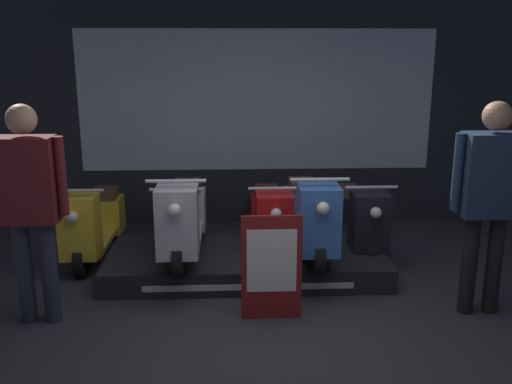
# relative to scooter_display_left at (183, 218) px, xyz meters

# --- Properties ---
(ground_plane) EXTENTS (30.00, 30.00, 0.00)m
(ground_plane) POSITION_rel_scooter_display_left_xyz_m (0.79, -1.43, -0.59)
(ground_plane) COLOR #2D2D33
(shop_wall_back) EXTENTS (7.83, 0.09, 3.20)m
(shop_wall_back) POSITION_rel_scooter_display_left_xyz_m (0.79, 1.73, 1.01)
(shop_wall_back) COLOR #23282D
(shop_wall_back) RESTS_ON ground_plane
(display_platform) EXTENTS (2.73, 1.14, 0.23)m
(display_platform) POSITION_rel_scooter_display_left_xyz_m (0.61, 0.01, -0.47)
(display_platform) COLOR black
(display_platform) RESTS_ON ground_plane
(scooter_display_left) EXTENTS (0.51, 1.65, 0.89)m
(scooter_display_left) POSITION_rel_scooter_display_left_xyz_m (0.00, 0.00, 0.00)
(scooter_display_left) COLOR black
(scooter_display_left) RESTS_ON display_platform
(scooter_display_right) EXTENTS (0.51, 1.65, 0.89)m
(scooter_display_right) POSITION_rel_scooter_display_left_xyz_m (1.23, 0.00, 0.00)
(scooter_display_right) COLOR black
(scooter_display_right) RESTS_ON display_platform
(scooter_backrow_0) EXTENTS (0.51, 1.65, 0.89)m
(scooter_backrow_0) POSITION_rel_scooter_display_left_xyz_m (-1.01, 0.61, -0.23)
(scooter_backrow_0) COLOR black
(scooter_backrow_0) RESTS_ON ground_plane
(scooter_backrow_1) EXTENTS (0.51, 1.65, 0.89)m
(scooter_backrow_1) POSITION_rel_scooter_display_left_xyz_m (-0.06, 0.61, -0.23)
(scooter_backrow_1) COLOR black
(scooter_backrow_1) RESTS_ON ground_plane
(scooter_backrow_2) EXTENTS (0.51, 1.65, 0.89)m
(scooter_backrow_2) POSITION_rel_scooter_display_left_xyz_m (0.89, 0.61, -0.23)
(scooter_backrow_2) COLOR black
(scooter_backrow_2) RESTS_ON ground_plane
(scooter_backrow_3) EXTENTS (0.51, 1.65, 0.89)m
(scooter_backrow_3) POSITION_rel_scooter_display_left_xyz_m (1.84, 0.61, -0.23)
(scooter_backrow_3) COLOR black
(scooter_backrow_3) RESTS_ON ground_plane
(person_left_browsing) EXTENTS (0.60, 0.25, 1.79)m
(person_left_browsing) POSITION_rel_scooter_display_left_xyz_m (-1.12, -0.91, 0.48)
(person_left_browsing) COLOR #232838
(person_left_browsing) RESTS_ON ground_plane
(person_right_browsing) EXTENTS (0.63, 0.26, 1.79)m
(person_right_browsing) POSITION_rel_scooter_display_left_xyz_m (2.56, -0.91, 0.49)
(person_right_browsing) COLOR black
(person_right_browsing) RESTS_ON ground_plane
(price_sign_board) EXTENTS (0.50, 0.04, 0.89)m
(price_sign_board) POSITION_rel_scooter_display_left_xyz_m (0.79, -0.95, -0.14)
(price_sign_board) COLOR maroon
(price_sign_board) RESTS_ON ground_plane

